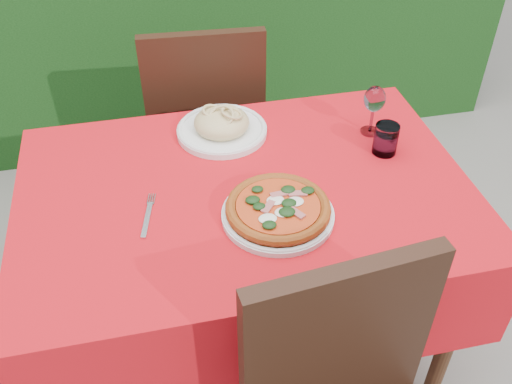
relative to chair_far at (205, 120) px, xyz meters
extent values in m
plane|color=slate|center=(0.02, -0.67, -0.55)|extent=(60.00, 60.00, 0.00)
cube|color=#402614|center=(0.02, -0.67, 0.17)|extent=(1.20, 0.80, 0.04)
cylinder|color=#402614|center=(0.56, -1.01, -0.20)|extent=(0.05, 0.05, 0.70)
cylinder|color=#402614|center=(-0.52, -0.33, -0.20)|extent=(0.05, 0.05, 0.70)
cylinder|color=#402614|center=(0.56, -0.33, -0.20)|extent=(0.05, 0.05, 0.70)
cube|color=red|center=(0.02, -0.67, 0.04)|extent=(1.26, 0.86, 0.32)
cube|color=black|center=(0.12, -1.21, 0.18)|extent=(0.44, 0.09, 0.48)
cube|color=black|center=(0.01, 0.09, -0.08)|extent=(0.46, 0.46, 0.04)
cube|color=black|center=(-0.01, -0.11, 0.17)|extent=(0.43, 0.07, 0.47)
cylinder|color=black|center=(0.20, 0.26, -0.33)|extent=(0.04, 0.04, 0.44)
cylinder|color=black|center=(-0.17, 0.28, -0.33)|extent=(0.04, 0.04, 0.44)
cylinder|color=black|center=(0.18, -0.11, -0.33)|extent=(0.04, 0.04, 0.44)
cylinder|color=black|center=(-0.19, -0.08, -0.33)|extent=(0.04, 0.04, 0.44)
cylinder|color=silver|center=(0.08, -0.81, 0.21)|extent=(0.30, 0.30, 0.02)
cylinder|color=#B54B19|center=(0.08, -0.81, 0.23)|extent=(0.34, 0.34, 0.02)
cylinder|color=#971809|center=(0.08, -0.81, 0.24)|extent=(0.28, 0.28, 0.01)
cylinder|color=white|center=(0.00, -0.40, 0.21)|extent=(0.28, 0.28, 0.02)
ellipsoid|color=#D4B884|center=(0.00, -0.40, 0.24)|extent=(0.20, 0.20, 0.08)
cylinder|color=silver|center=(0.46, -0.60, 0.25)|extent=(0.07, 0.07, 0.09)
cylinder|color=#A7C9E2|center=(0.46, -0.60, 0.23)|extent=(0.06, 0.06, 0.07)
cylinder|color=silver|center=(0.46, -0.49, 0.20)|extent=(0.06, 0.06, 0.01)
cylinder|color=silver|center=(0.46, -0.49, 0.25)|extent=(0.01, 0.01, 0.08)
ellipsoid|color=silver|center=(0.46, -0.49, 0.32)|extent=(0.07, 0.07, 0.08)
cube|color=silver|center=(-0.25, -0.75, 0.20)|extent=(0.06, 0.18, 0.00)
camera|label=1|loc=(-0.21, -1.87, 1.21)|focal=40.00mm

